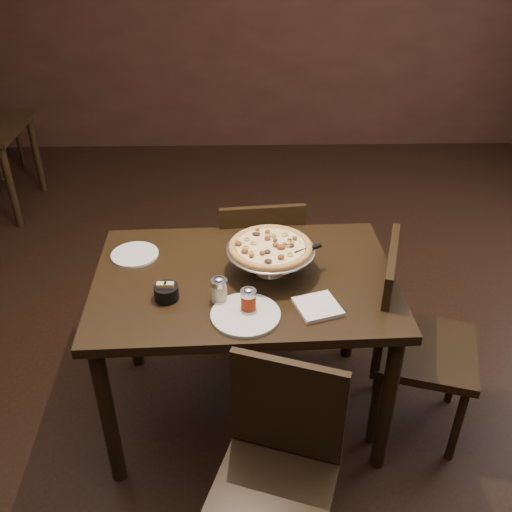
{
  "coord_description": "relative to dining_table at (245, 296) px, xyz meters",
  "views": [
    {
      "loc": [
        0.03,
        -1.98,
        2.19
      ],
      "look_at": [
        0.08,
        0.06,
        0.87
      ],
      "focal_mm": 40.0,
      "sensor_mm": 36.0,
      "label": 1
    }
  ],
  "objects": [
    {
      "name": "parmesan_shaker",
      "position": [
        -0.1,
        -0.17,
        0.16
      ],
      "size": [
        0.07,
        0.07,
        0.12
      ],
      "color": "beige",
      "rests_on": "dining_table"
    },
    {
      "name": "pizza_stand",
      "position": [
        0.11,
        0.03,
        0.23
      ],
      "size": [
        0.38,
        0.38,
        0.16
      ],
      "color": "silver",
      "rests_on": "dining_table"
    },
    {
      "name": "packet_caddy",
      "position": [
        -0.31,
        -0.15,
        0.14
      ],
      "size": [
        0.1,
        0.1,
        0.08
      ],
      "rotation": [
        0.0,
        0.0,
        -0.04
      ],
      "color": "black",
      "rests_on": "dining_table"
    },
    {
      "name": "chair_near",
      "position": [
        0.11,
        -0.72,
        -0.21
      ],
      "size": [
        0.52,
        0.52,
        0.88
      ],
      "rotation": [
        0.0,
        0.0,
        -0.33
      ],
      "color": "black",
      "rests_on": "ground"
    },
    {
      "name": "dining_table",
      "position": [
        0.0,
        0.0,
        0.0
      ],
      "size": [
        1.31,
        0.9,
        0.8
      ],
      "rotation": [
        0.0,
        0.0,
        0.03
      ],
      "color": "black",
      "rests_on": "ground"
    },
    {
      "name": "plate_left",
      "position": [
        -0.49,
        0.18,
        0.11
      ],
      "size": [
        0.21,
        0.21,
        0.01
      ],
      "primitive_type": "cylinder",
      "color": "silver",
      "rests_on": "dining_table"
    },
    {
      "name": "pepper_flake_shaker",
      "position": [
        0.01,
        -0.24,
        0.16
      ],
      "size": [
        0.06,
        0.06,
        0.11
      ],
      "color": "maroon",
      "rests_on": "dining_table"
    },
    {
      "name": "serving_spatula",
      "position": [
        0.26,
        0.01,
        0.23
      ],
      "size": [
        0.17,
        0.17,
        0.03
      ],
      "rotation": [
        0.0,
        0.0,
        -0.98
      ],
      "color": "silver",
      "rests_on": "pizza_stand"
    },
    {
      "name": "room",
      "position": [
        0.04,
        0.02,
        0.71
      ],
      "size": [
        6.04,
        7.04,
        2.84
      ],
      "color": "black",
      "rests_on": "ground"
    },
    {
      "name": "chair_side",
      "position": [
        0.73,
        -0.08,
        -0.17
      ],
      "size": [
        0.55,
        0.55,
        0.95
      ],
      "rotation": [
        0.0,
        0.0,
        1.28
      ],
      "color": "black",
      "rests_on": "ground"
    },
    {
      "name": "chair_far",
      "position": [
        0.08,
        0.56,
        -0.2
      ],
      "size": [
        0.46,
        0.46,
        0.9
      ],
      "rotation": [
        0.0,
        0.0,
        3.24
      ],
      "color": "black",
      "rests_on": "ground"
    },
    {
      "name": "plate_near",
      "position": [
        0.0,
        -0.27,
        0.11
      ],
      "size": [
        0.27,
        0.27,
        0.01
      ],
      "primitive_type": "cylinder",
      "color": "silver",
      "rests_on": "dining_table"
    },
    {
      "name": "napkin_stack",
      "position": [
        0.29,
        -0.23,
        0.11
      ],
      "size": [
        0.2,
        0.2,
        0.02
      ],
      "primitive_type": "cube",
      "rotation": [
        0.0,
        0.0,
        0.31
      ],
      "color": "silver",
      "rests_on": "dining_table"
    }
  ]
}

